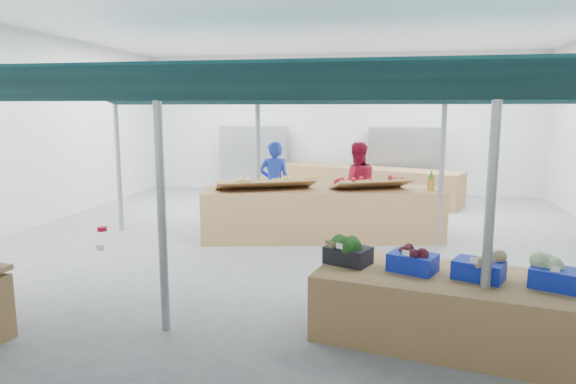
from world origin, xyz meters
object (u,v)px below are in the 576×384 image
fruit_counter (322,214)px  vendor_left (274,183)px  veg_counter (497,315)px  vendor_right (356,185)px  crate_stack (484,320)px

fruit_counter → vendor_left: bearing=125.6°
veg_counter → vendor_right: vendor_right is taller
fruit_counter → crate_stack: 4.88m
veg_counter → crate_stack: veg_counter is taller
crate_stack → fruit_counter: bearing=117.9°
fruit_counter → vendor_right: 1.32m
fruit_counter → crate_stack: fruit_counter is taller
fruit_counter → vendor_left: size_ratio=2.50×
veg_counter → vendor_left: 6.55m
crate_stack → vendor_left: (-3.48, 5.41, 0.64)m
crate_stack → vendor_left: vendor_left is taller
vendor_left → veg_counter: bearing=111.6°
vendor_left → vendor_right: size_ratio=1.00×
veg_counter → vendor_left: size_ratio=2.07×
crate_stack → vendor_right: vendor_right is taller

